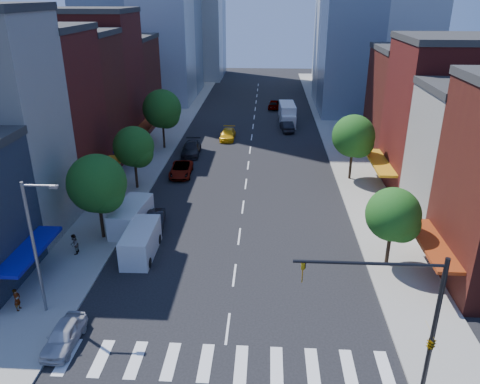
# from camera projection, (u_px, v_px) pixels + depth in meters

# --- Properties ---
(ground) EXTENTS (220.00, 220.00, 0.00)m
(ground) POSITION_uv_depth(u_px,v_px,m) (228.00, 329.00, 29.08)
(ground) COLOR black
(ground) RESTS_ON ground
(sidewalk_left) EXTENTS (5.00, 120.00, 0.15)m
(sidewalk_left) POSITION_uv_depth(u_px,v_px,m) (163.00, 139.00, 66.46)
(sidewalk_left) COLOR gray
(sidewalk_left) RESTS_ON ground
(sidewalk_right) EXTENTS (5.00, 120.00, 0.15)m
(sidewalk_right) POSITION_uv_depth(u_px,v_px,m) (341.00, 142.00, 65.11)
(sidewalk_right) COLOR gray
(sidewalk_right) RESTS_ON ground
(crosswalk) EXTENTS (19.00, 3.00, 0.01)m
(crosswalk) POSITION_uv_depth(u_px,v_px,m) (223.00, 364.00, 26.32)
(crosswalk) COLOR silver
(crosswalk) RESTS_ON ground
(bldg_left_2) EXTENTS (12.00, 9.00, 16.00)m
(bldg_left_2) POSITION_uv_depth(u_px,v_px,m) (31.00, 117.00, 45.90)
(bldg_left_2) COLOR #5B1615
(bldg_left_2) RESTS_ON ground
(bldg_left_3) EXTENTS (12.00, 8.00, 15.00)m
(bldg_left_3) POSITION_uv_depth(u_px,v_px,m) (67.00, 104.00, 53.90)
(bldg_left_3) COLOR #521A14
(bldg_left_3) RESTS_ON ground
(bldg_left_4) EXTENTS (12.00, 9.00, 17.00)m
(bldg_left_4) POSITION_uv_depth(u_px,v_px,m) (91.00, 82.00, 61.32)
(bldg_left_4) COLOR #5B1615
(bldg_left_4) RESTS_ON ground
(bldg_left_5) EXTENTS (12.00, 10.00, 13.00)m
(bldg_left_5) POSITION_uv_depth(u_px,v_px,m) (115.00, 84.00, 70.83)
(bldg_left_5) COLOR #521A14
(bldg_left_5) RESTS_ON ground
(bldg_right_2) EXTENTS (12.00, 10.00, 15.00)m
(bldg_right_2) POSITION_uv_depth(u_px,v_px,m) (454.00, 120.00, 47.05)
(bldg_right_2) COLOR #5B1615
(bldg_right_2) RESTS_ON ground
(bldg_right_3) EXTENTS (12.00, 10.00, 13.00)m
(bldg_right_3) POSITION_uv_depth(u_px,v_px,m) (423.00, 107.00, 56.63)
(bldg_right_3) COLOR #521A14
(bldg_right_3) RESTS_ON ground
(traffic_signal) EXTENTS (7.24, 2.24, 8.00)m
(traffic_signal) POSITION_uv_depth(u_px,v_px,m) (422.00, 329.00, 22.78)
(traffic_signal) COLOR black
(traffic_signal) RESTS_ON sidewalk_right
(streetlight) EXTENTS (2.25, 0.25, 9.00)m
(streetlight) POSITION_uv_depth(u_px,v_px,m) (36.00, 241.00, 28.56)
(streetlight) COLOR slate
(streetlight) RESTS_ON sidewalk_left
(tree_left_near) EXTENTS (4.80, 4.80, 7.30)m
(tree_left_near) POSITION_uv_depth(u_px,v_px,m) (99.00, 186.00, 37.81)
(tree_left_near) COLOR black
(tree_left_near) RESTS_ON sidewalk_left
(tree_left_mid) EXTENTS (4.20, 4.20, 6.65)m
(tree_left_mid) POSITION_uv_depth(u_px,v_px,m) (135.00, 148.00, 48.05)
(tree_left_mid) COLOR black
(tree_left_mid) RESTS_ON sidewalk_left
(tree_left_far) EXTENTS (5.00, 5.00, 7.75)m
(tree_left_far) POSITION_uv_depth(u_px,v_px,m) (163.00, 110.00, 60.64)
(tree_left_far) COLOR black
(tree_left_far) RESTS_ON sidewalk_left
(tree_right_near) EXTENTS (4.00, 4.00, 6.20)m
(tree_right_near) POSITION_uv_depth(u_px,v_px,m) (395.00, 217.00, 34.09)
(tree_right_near) COLOR black
(tree_right_near) RESTS_ON sidewalk_right
(tree_right_far) EXTENTS (4.60, 4.60, 7.20)m
(tree_right_far) POSITION_uv_depth(u_px,v_px,m) (355.00, 138.00, 50.35)
(tree_right_far) COLOR black
(tree_right_far) RESTS_ON sidewalk_right
(parked_car_front) EXTENTS (1.68, 4.01, 1.36)m
(parked_car_front) POSITION_uv_depth(u_px,v_px,m) (64.00, 335.00, 27.49)
(parked_car_front) COLOR #B7B8BD
(parked_car_front) RESTS_ON ground
(parked_car_second) EXTENTS (1.98, 4.32, 1.37)m
(parked_car_second) POSITION_uv_depth(u_px,v_px,m) (155.00, 221.00, 41.31)
(parked_car_second) COLOR black
(parked_car_second) RESTS_ON ground
(parked_car_third) EXTENTS (2.59, 5.21, 1.42)m
(parked_car_third) POSITION_uv_depth(u_px,v_px,m) (181.00, 170.00, 53.26)
(parked_car_third) COLOR #999999
(parked_car_third) RESTS_ON ground
(parked_car_rear) EXTENTS (2.44, 5.58, 1.60)m
(parked_car_rear) POSITION_uv_depth(u_px,v_px,m) (191.00, 149.00, 60.13)
(parked_car_rear) COLOR black
(parked_car_rear) RESTS_ON ground
(cargo_van_near) EXTENTS (2.28, 5.45, 2.31)m
(cargo_van_near) POSITION_uv_depth(u_px,v_px,m) (140.00, 243.00, 36.75)
(cargo_van_near) COLOR silver
(cargo_van_near) RESTS_ON ground
(cargo_van_far) EXTENTS (2.77, 5.78, 2.38)m
(cargo_van_far) POSITION_uv_depth(u_px,v_px,m) (131.00, 218.00, 40.74)
(cargo_van_far) COLOR silver
(cargo_van_far) RESTS_ON ground
(taxi) EXTENTS (2.10, 5.00, 1.44)m
(taxi) POSITION_uv_depth(u_px,v_px,m) (228.00, 134.00, 66.49)
(taxi) COLOR #E4A80C
(taxi) RESTS_ON ground
(traffic_car_oncoming) EXTENTS (2.17, 4.80, 1.53)m
(traffic_car_oncoming) POSITION_uv_depth(u_px,v_px,m) (287.00, 126.00, 70.42)
(traffic_car_oncoming) COLOR black
(traffic_car_oncoming) RESTS_ON ground
(traffic_car_far) EXTENTS (2.42, 4.91, 1.61)m
(traffic_car_far) POSITION_uv_depth(u_px,v_px,m) (274.00, 104.00, 84.18)
(traffic_car_far) COLOR #999999
(traffic_car_far) RESTS_ON ground
(box_truck) EXTENTS (2.65, 7.73, 3.07)m
(box_truck) POSITION_uv_depth(u_px,v_px,m) (287.00, 115.00, 74.30)
(box_truck) COLOR silver
(box_truck) RESTS_ON ground
(pedestrian_near) EXTENTS (0.38, 0.58, 1.57)m
(pedestrian_near) POSITION_uv_depth(u_px,v_px,m) (17.00, 299.00, 30.29)
(pedestrian_near) COLOR #999999
(pedestrian_near) RESTS_ON sidewalk_left
(pedestrian_far) EXTENTS (0.73, 0.89, 1.69)m
(pedestrian_far) POSITION_uv_depth(u_px,v_px,m) (74.00, 244.00, 36.81)
(pedestrian_far) COLOR #999999
(pedestrian_far) RESTS_ON sidewalk_left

